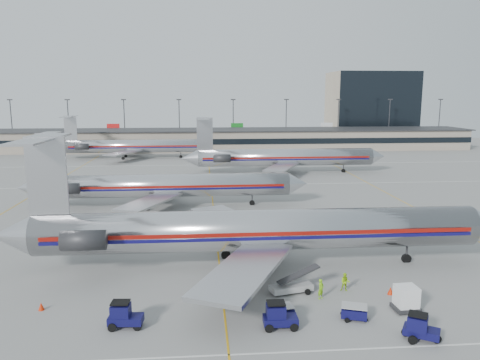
{
  "coord_description": "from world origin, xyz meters",
  "views": [
    {
      "loc": [
        -1.52,
        -45.72,
        16.59
      ],
      "look_at": [
        3.85,
        20.41,
        4.5
      ],
      "focal_mm": 35.0,
      "sensor_mm": 36.0,
      "label": 1
    }
  ],
  "objects": [
    {
      "name": "light_mast_row",
      "position": [
        0.0,
        112.0,
        8.58
      ],
      "size": [
        163.6,
        0.4,
        15.28
      ],
      "color": "#38383D",
      "rests_on": "ground"
    },
    {
      "name": "cart_inner",
      "position": [
        4.2,
        -13.33,
        0.54
      ],
      "size": [
        1.97,
        1.51,
        1.01
      ],
      "rotation": [
        0.0,
        0.0,
        0.18
      ],
      "color": "#0C0B3E",
      "rests_on": "ground"
    },
    {
      "name": "distant_building",
      "position": [
        62.0,
        128.0,
        12.5
      ],
      "size": [
        30.0,
        20.0,
        25.0
      ],
      "primitive_type": "cube",
      "color": "tan",
      "rests_on": "ground"
    },
    {
      "name": "ramp_worker_far",
      "position": [
        10.52,
        -8.79,
        0.8
      ],
      "size": [
        0.93,
        0.81,
        1.6
      ],
      "primitive_type": "imported",
      "rotation": [
        0.0,
        0.0,
        -0.31
      ],
      "color": "#9ED814",
      "rests_on": "ground"
    },
    {
      "name": "apron_markings",
      "position": [
        0.0,
        10.0,
        0.01
      ],
      "size": [
        160.0,
        0.15,
        0.02
      ],
      "primitive_type": "cube",
      "color": "silver",
      "rests_on": "ground"
    },
    {
      "name": "ramp_worker_near",
      "position": [
        8.07,
        -10.12,
        0.84
      ],
      "size": [
        0.73,
        0.71,
        1.69
      ],
      "primitive_type": "imported",
      "rotation": [
        0.0,
        0.0,
        0.71
      ],
      "color": "#79C612",
      "rests_on": "ground"
    },
    {
      "name": "tug_left",
      "position": [
        -7.36,
        -13.75,
        0.91
      ],
      "size": [
        2.53,
        1.41,
        1.99
      ],
      "rotation": [
        0.0,
        0.0,
        -0.08
      ],
      "color": "#0C0B3E",
      "rests_on": "ground"
    },
    {
      "name": "jet_foreground",
      "position": [
        2.88,
        -2.4,
        3.78
      ],
      "size": [
        49.71,
        29.27,
        13.01
      ],
      "color": "silver",
      "rests_on": "ground"
    },
    {
      "name": "ground",
      "position": [
        0.0,
        0.0,
        0.0
      ],
      "size": [
        260.0,
        260.0,
        0.0
      ],
      "primitive_type": "plane",
      "color": "gray",
      "rests_on": "ground"
    },
    {
      "name": "cone_right",
      "position": [
        14.15,
        -9.77,
        0.34
      ],
      "size": [
        0.55,
        0.55,
        0.67
      ],
      "primitive_type": "cone",
      "rotation": [
        0.0,
        0.0,
        -0.13
      ],
      "color": "red",
      "rests_on": "ground"
    },
    {
      "name": "jet_second_row",
      "position": [
        -7.82,
        23.61,
        3.27
      ],
      "size": [
        43.06,
        25.35,
        11.27
      ],
      "color": "silver",
      "rests_on": "ground"
    },
    {
      "name": "tug_right",
      "position": [
        13.16,
        -17.16,
        0.87
      ],
      "size": [
        2.63,
        2.23,
        1.92
      ],
      "rotation": [
        0.0,
        0.0,
        -0.54
      ],
      "color": "#0C0B3E",
      "rests_on": "ground"
    },
    {
      "name": "belt_loader",
      "position": [
        5.94,
        -8.75,
        0.61
      ],
      "size": [
        4.42,
        2.16,
        2.26
      ],
      "rotation": [
        0.0,
        0.0,
        0.25
      ],
      "color": "#A0A0A0",
      "rests_on": "ground"
    },
    {
      "name": "tug_center",
      "position": [
        3.76,
        -14.76,
        0.91
      ],
      "size": [
        2.48,
        1.32,
        2.01
      ],
      "rotation": [
        0.0,
        0.0,
        -0.01
      ],
      "color": "#0C0B3E",
      "rests_on": "ground"
    },
    {
      "name": "uld_container",
      "position": [
        14.11,
        -12.83,
        1.02
      ],
      "size": [
        2.01,
        1.72,
        2.01
      ],
      "rotation": [
        0.0,
        0.0,
        0.07
      ],
      "color": "#2D2D30",
      "rests_on": "ground"
    },
    {
      "name": "jet_back_row",
      "position": [
        -20.24,
        79.29,
        3.3
      ],
      "size": [
        41.61,
        25.59,
        11.38
      ],
      "color": "silver",
      "rests_on": "ground"
    },
    {
      "name": "jet_third_row",
      "position": [
        15.31,
        52.49,
        3.5
      ],
      "size": [
        44.07,
        27.11,
        12.05
      ],
      "color": "silver",
      "rests_on": "ground"
    },
    {
      "name": "cone_left",
      "position": [
        -14.27,
        -10.41,
        0.31
      ],
      "size": [
        0.59,
        0.59,
        0.63
      ],
      "primitive_type": "cone",
      "rotation": [
        0.0,
        0.0,
        0.33
      ],
      "color": "red",
      "rests_on": "ground"
    },
    {
      "name": "cart_outer",
      "position": [
        9.67,
        -13.82,
        0.57
      ],
      "size": [
        2.2,
        1.83,
        1.07
      ],
      "rotation": [
        0.0,
        0.0,
        -0.33
      ],
      "color": "#0C0B3E",
      "rests_on": "ground"
    },
    {
      "name": "terminal",
      "position": [
        0.0,
        97.97,
        3.16
      ],
      "size": [
        162.0,
        17.0,
        6.25
      ],
      "color": "gray",
      "rests_on": "ground"
    }
  ]
}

